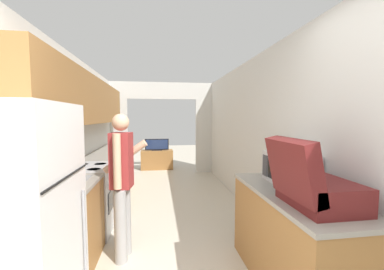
{
  "coord_description": "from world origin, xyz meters",
  "views": [
    {
      "loc": [
        -0.12,
        -0.95,
        1.56
      ],
      "look_at": [
        0.47,
        3.15,
        1.24
      ],
      "focal_mm": 22.0,
      "sensor_mm": 36.0,
      "label": 1
    }
  ],
  "objects_px": {
    "television": "(157,145)",
    "range_oven": "(89,198)",
    "refrigerator": "(11,236)",
    "person": "(122,182)",
    "suitcase": "(311,185)",
    "tv_cabinet": "(157,160)",
    "microwave": "(289,168)"
  },
  "relations": [
    {
      "from": "suitcase",
      "to": "tv_cabinet",
      "type": "xyz_separation_m",
      "value": [
        -1.16,
        5.52,
        -0.78
      ]
    },
    {
      "from": "refrigerator",
      "to": "tv_cabinet",
      "type": "height_order",
      "value": "refrigerator"
    },
    {
      "from": "refrigerator",
      "to": "suitcase",
      "type": "distance_m",
      "value": 2.04
    },
    {
      "from": "refrigerator",
      "to": "microwave",
      "type": "height_order",
      "value": "refrigerator"
    },
    {
      "from": "range_oven",
      "to": "tv_cabinet",
      "type": "bearing_deg",
      "value": 76.44
    },
    {
      "from": "range_oven",
      "to": "suitcase",
      "type": "bearing_deg",
      "value": -40.12
    },
    {
      "from": "television",
      "to": "range_oven",
      "type": "bearing_deg",
      "value": -103.71
    },
    {
      "from": "tv_cabinet",
      "to": "television",
      "type": "bearing_deg",
      "value": -90.0
    },
    {
      "from": "range_oven",
      "to": "microwave",
      "type": "distance_m",
      "value": 2.6
    },
    {
      "from": "refrigerator",
      "to": "person",
      "type": "height_order",
      "value": "refrigerator"
    },
    {
      "from": "range_oven",
      "to": "person",
      "type": "distance_m",
      "value": 0.99
    },
    {
      "from": "microwave",
      "to": "range_oven",
      "type": "bearing_deg",
      "value": 153.0
    },
    {
      "from": "television",
      "to": "microwave",
      "type": "bearing_deg",
      "value": -74.66
    },
    {
      "from": "person",
      "to": "suitcase",
      "type": "relative_size",
      "value": 2.87
    },
    {
      "from": "refrigerator",
      "to": "suitcase",
      "type": "height_order",
      "value": "refrigerator"
    },
    {
      "from": "microwave",
      "to": "person",
      "type": "bearing_deg",
      "value": 165.76
    },
    {
      "from": "suitcase",
      "to": "television",
      "type": "distance_m",
      "value": 5.61
    },
    {
      "from": "person",
      "to": "range_oven",
      "type": "bearing_deg",
      "value": 46.42
    },
    {
      "from": "suitcase",
      "to": "television",
      "type": "relative_size",
      "value": 0.8
    },
    {
      "from": "refrigerator",
      "to": "television",
      "type": "height_order",
      "value": "refrigerator"
    },
    {
      "from": "person",
      "to": "television",
      "type": "height_order",
      "value": "person"
    },
    {
      "from": "range_oven",
      "to": "person",
      "type": "bearing_deg",
      "value": -52.2
    },
    {
      "from": "range_oven",
      "to": "television",
      "type": "xyz_separation_m",
      "value": [
        0.91,
        3.74,
        0.28
      ]
    },
    {
      "from": "suitcase",
      "to": "tv_cabinet",
      "type": "bearing_deg",
      "value": 101.82
    },
    {
      "from": "range_oven",
      "to": "television",
      "type": "relative_size",
      "value": 1.48
    },
    {
      "from": "tv_cabinet",
      "to": "suitcase",
      "type": "bearing_deg",
      "value": -78.18
    },
    {
      "from": "refrigerator",
      "to": "range_oven",
      "type": "xyz_separation_m",
      "value": [
        -0.04,
        1.75,
        -0.37
      ]
    },
    {
      "from": "refrigerator",
      "to": "suitcase",
      "type": "xyz_separation_m",
      "value": [
        2.03,
        0.01,
        0.23
      ]
    },
    {
      "from": "person",
      "to": "tv_cabinet",
      "type": "xyz_separation_m",
      "value": [
        0.36,
        4.49,
        -0.57
      ]
    },
    {
      "from": "range_oven",
      "to": "person",
      "type": "height_order",
      "value": "person"
    },
    {
      "from": "microwave",
      "to": "television",
      "type": "bearing_deg",
      "value": 105.34
    },
    {
      "from": "refrigerator",
      "to": "tv_cabinet",
      "type": "bearing_deg",
      "value": 81.02
    }
  ]
}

